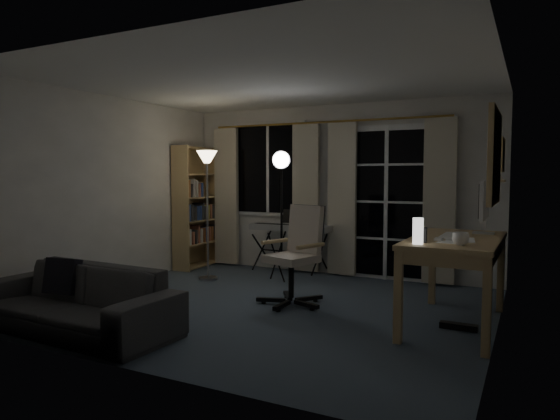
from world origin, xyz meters
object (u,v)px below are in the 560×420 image
at_px(monitor, 484,202).
at_px(mug, 461,237).
at_px(keyboard_piano, 290,229).
at_px(sofa, 74,289).
at_px(office_chair, 299,246).
at_px(bookshelf, 194,210).
at_px(torchiere_lamp, 207,176).
at_px(desk, 456,249).
at_px(studio_light, 281,175).

distance_m(monitor, mug, 0.99).
relative_size(keyboard_piano, sofa, 0.59).
bearing_deg(monitor, office_chair, -168.67).
bearing_deg(office_chair, monitor, 29.03).
xyz_separation_m(bookshelf, torchiere_lamp, (0.73, -0.68, 0.52)).
relative_size(bookshelf, desk, 1.18).
height_order(keyboard_piano, office_chair, office_chair).
bearing_deg(mug, monitor, 84.22).
height_order(bookshelf, studio_light, bookshelf).
bearing_deg(bookshelf, keyboard_piano, 3.09).
height_order(monitor, mug, monitor).
xyz_separation_m(monitor, mug, (-0.10, -0.95, -0.25)).
distance_m(bookshelf, studio_light, 1.83).
height_order(torchiere_lamp, sofa, torchiere_lamp).
relative_size(office_chair, desk, 0.69).
bearing_deg(monitor, torchiere_lamp, 176.95).
distance_m(office_chair, mug, 1.87).
bearing_deg(sofa, office_chair, 55.08).
relative_size(studio_light, office_chair, 1.63).
bearing_deg(mug, keyboard_piano, 141.60).
bearing_deg(sofa, studio_light, 76.92).
bearing_deg(office_chair, bookshelf, 170.39).
height_order(studio_light, desk, studio_light).
bearing_deg(studio_light, office_chair, -76.87).
relative_size(bookshelf, sofa, 0.92).
height_order(office_chair, mug, office_chair).
distance_m(bookshelf, monitor, 4.30).
distance_m(desk, sofa, 3.50).
distance_m(keyboard_piano, mug, 3.26).
xyz_separation_m(bookshelf, desk, (4.00, -1.36, -0.15)).
bearing_deg(mug, bookshelf, 155.58).
relative_size(studio_light, sofa, 0.87).
bearing_deg(monitor, desk, -112.76).
bearing_deg(studio_light, mug, -55.54).
bearing_deg(office_chair, studio_light, 145.79).
relative_size(monitor, mug, 4.39).
xyz_separation_m(torchiere_lamp, office_chair, (1.63, -0.58, -0.76)).
relative_size(keyboard_piano, office_chair, 1.10).
xyz_separation_m(bookshelf, studio_light, (1.70, -0.40, 0.53)).
bearing_deg(keyboard_piano, desk, -31.71).
height_order(bookshelf, desk, bookshelf).
height_order(bookshelf, mug, bookshelf).
xyz_separation_m(bookshelf, sofa, (0.97, -3.09, -0.49)).
xyz_separation_m(studio_light, monitor, (2.50, -0.51, -0.26)).
height_order(bookshelf, torchiere_lamp, bookshelf).
bearing_deg(studio_light, monitor, -35.81).
bearing_deg(torchiere_lamp, monitor, -3.84).
bearing_deg(office_chair, mug, -0.65).
xyz_separation_m(studio_light, mug, (2.40, -1.46, -0.51)).
xyz_separation_m(keyboard_piano, monitor, (2.64, -1.07, 0.49)).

